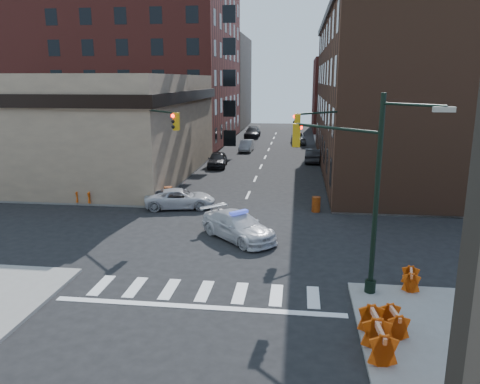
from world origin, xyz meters
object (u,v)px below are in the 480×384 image
(pedestrian_a, at_px, (159,184))
(pickup, at_px, (180,199))
(barricade_nw_a, at_px, (141,194))
(barrel_bank, at_px, (168,194))
(police_car, at_px, (238,226))
(parked_car_enear, at_px, (313,156))
(barrel_road, at_px, (316,204))
(parked_car_wnear, at_px, (217,160))
(barricade_se_a, at_px, (411,279))
(pedestrian_b, at_px, (126,188))
(parked_car_wfar, at_px, (247,146))

(pedestrian_a, bearing_deg, pickup, -33.33)
(barricade_nw_a, bearing_deg, barrel_bank, 21.47)
(police_car, bearing_deg, barricade_nw_a, 93.98)
(parked_car_enear, distance_m, barrel_road, 19.32)
(parked_car_wnear, relative_size, parked_car_enear, 1.01)
(pickup, xyz_separation_m, barricade_se_a, (12.74, -11.57, -0.11))
(police_car, height_order, barricade_nw_a, police_car)
(barrel_road, bearing_deg, barricade_nw_a, 176.05)
(pedestrian_a, relative_size, barricade_se_a, 1.48)
(police_car, distance_m, pedestrian_b, 11.76)
(parked_car_enear, distance_m, barricade_se_a, 31.26)
(parked_car_enear, bearing_deg, pedestrian_a, 57.77)
(barrel_bank, bearing_deg, parked_car_wfar, 83.35)
(parked_car_wfar, bearing_deg, barrel_bank, -95.33)
(barrel_bank, relative_size, barricade_se_a, 1.02)
(barricade_se_a, bearing_deg, parked_car_wnear, 35.88)
(parked_car_wfar, xyz_separation_m, barricade_nw_a, (-4.80, -25.38, -0.05))
(parked_car_enear, height_order, pedestrian_b, pedestrian_b)
(pickup, height_order, pedestrian_a, pedestrian_a)
(pedestrian_a, distance_m, barrel_bank, 1.84)
(pickup, distance_m, parked_car_wfar, 26.49)
(police_car, xyz_separation_m, parked_car_enear, (4.73, 25.38, -0.01))
(barrel_bank, distance_m, barricade_se_a, 19.19)
(pickup, distance_m, parked_car_wnear, 15.56)
(parked_car_wfar, xyz_separation_m, barrel_road, (7.60, -26.24, -0.18))
(pedestrian_b, bearing_deg, barricade_nw_a, -24.14)
(police_car, relative_size, pedestrian_a, 3.19)
(pickup, relative_size, barricade_nw_a, 3.67)
(pickup, bearing_deg, parked_car_enear, -38.20)
(police_car, distance_m, parked_car_enear, 25.82)
(parked_car_wfar, bearing_deg, police_car, -83.11)
(barricade_se_a, bearing_deg, police_car, 64.87)
(barrel_road, distance_m, barricade_se_a, 12.28)
(pickup, bearing_deg, parked_car_wfar, -15.74)
(parked_car_wnear, height_order, barricade_nw_a, parked_car_wnear)
(pickup, bearing_deg, pedestrian_b, 59.50)
(pedestrian_b, relative_size, barricade_nw_a, 1.27)
(barrel_road, relative_size, barricade_nw_a, 0.78)
(parked_car_wfar, relative_size, pedestrian_a, 2.61)
(parked_car_wnear, height_order, pedestrian_a, pedestrian_a)
(parked_car_wnear, bearing_deg, police_car, -81.47)
(pedestrian_a, height_order, barricade_se_a, pedestrian_a)
(barricade_se_a, bearing_deg, parked_car_enear, 16.45)
(police_car, height_order, parked_car_wnear, parked_car_wnear)
(parked_car_wfar, xyz_separation_m, barricade_se_a, (11.10, -38.01, -0.13))
(police_car, height_order, barrel_bank, police_car)
(pickup, xyz_separation_m, parked_car_wnear, (-0.11, 15.56, 0.09))
(parked_car_wnear, bearing_deg, barricade_se_a, -69.01)
(parked_car_enear, bearing_deg, barricade_nw_a, 58.99)
(barricade_se_a, relative_size, barricade_nw_a, 0.83)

